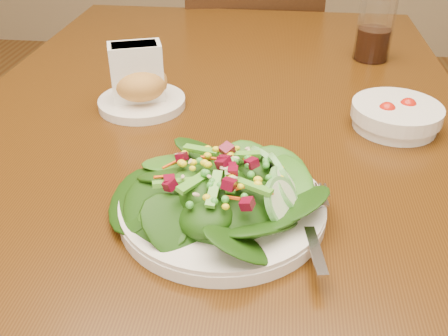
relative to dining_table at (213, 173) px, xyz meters
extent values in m
cube|color=#432509|center=(0.00, 0.00, 0.08)|extent=(0.90, 1.40, 0.04)
cylinder|color=black|center=(-0.39, 0.64, -0.29)|extent=(0.07, 0.07, 0.71)
cylinder|color=black|center=(0.39, 0.64, -0.29)|extent=(0.07, 0.07, 0.71)
cube|color=black|center=(-0.01, 0.94, -0.21)|extent=(0.50, 0.50, 0.04)
cylinder|color=black|center=(0.13, 1.15, -0.44)|extent=(0.04, 0.04, 0.42)
cylinder|color=black|center=(-0.23, 1.08, -0.44)|extent=(0.04, 0.04, 0.42)
cylinder|color=black|center=(0.20, 0.79, -0.44)|extent=(0.04, 0.04, 0.42)
cylinder|color=black|center=(-0.16, 0.72, -0.44)|extent=(0.04, 0.04, 0.42)
cube|color=black|center=(0.03, 0.74, 0.05)|extent=(0.41, 0.11, 0.47)
cylinder|color=silver|center=(0.05, -0.24, 0.11)|extent=(0.26, 0.26, 0.02)
ellipsoid|color=#153708|center=(0.05, -0.24, 0.14)|extent=(0.18, 0.18, 0.04)
cube|color=silver|center=(0.16, -0.27, 0.12)|extent=(0.05, 0.18, 0.01)
cylinder|color=silver|center=(-0.13, 0.05, 0.11)|extent=(0.15, 0.15, 0.02)
ellipsoid|color=#C79047|center=(-0.13, 0.05, 0.15)|extent=(0.10, 0.10, 0.06)
cylinder|color=silver|center=(0.30, 0.02, 0.12)|extent=(0.15, 0.15, 0.04)
sphere|color=red|center=(0.32, 0.03, 0.13)|extent=(0.03, 0.03, 0.03)
sphere|color=red|center=(0.28, 0.01, 0.13)|extent=(0.03, 0.03, 0.03)
cylinder|color=silver|center=(0.30, 0.34, 0.17)|extent=(0.08, 0.08, 0.13)
cylinder|color=black|center=(0.30, 0.34, 0.13)|extent=(0.07, 0.07, 0.07)
cube|color=white|center=(-0.14, 0.05, 0.16)|extent=(0.10, 0.07, 0.11)
cube|color=white|center=(-0.14, 0.05, 0.17)|extent=(0.08, 0.06, 0.10)
camera|label=1|loc=(0.11, -0.74, 0.49)|focal=40.00mm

